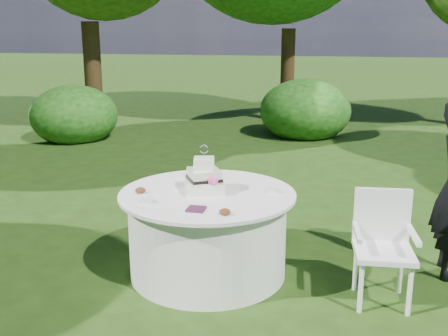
{
  "coord_description": "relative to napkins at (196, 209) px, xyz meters",
  "views": [
    {
      "loc": [
        1.08,
        -4.27,
        2.16
      ],
      "look_at": [
        0.15,
        0.0,
        1.0
      ],
      "focal_mm": 42.0,
      "sensor_mm": 36.0,
      "label": 1
    }
  ],
  "objects": [
    {
      "name": "petal_cups",
      "position": [
        -0.17,
        0.14,
        0.02
      ],
      "size": [
        0.93,
        0.48,
        0.05
      ],
      "color": "#562D16",
      "rests_on": "table"
    },
    {
      "name": "napkins",
      "position": [
        0.0,
        0.0,
        0.0
      ],
      "size": [
        0.14,
        0.14,
        0.02
      ],
      "primitive_type": "cube",
      "color": "#421C33",
      "rests_on": "table"
    },
    {
      "name": "votives",
      "position": [
        -0.08,
        0.54,
        0.01
      ],
      "size": [
        1.08,
        0.93,
        0.04
      ],
      "color": "white",
      "rests_on": "table"
    },
    {
      "name": "chair",
      "position": [
        1.47,
        0.33,
        -0.26
      ],
      "size": [
        0.5,
        0.49,
        0.91
      ],
      "color": "white",
      "rests_on": "ground"
    },
    {
      "name": "table",
      "position": [
        -0.03,
        0.48,
        -0.39
      ],
      "size": [
        1.56,
        1.56,
        0.77
      ],
      "color": "silver",
      "rests_on": "ground"
    },
    {
      "name": "cake",
      "position": [
        -0.06,
        0.5,
        0.1
      ],
      "size": [
        0.42,
        0.42,
        0.43
      ],
      "color": "silver",
      "rests_on": "table"
    },
    {
      "name": "ground",
      "position": [
        -0.03,
        0.48,
        -0.78
      ],
      "size": [
        80.0,
        80.0,
        0.0
      ],
      "primitive_type": "plane",
      "color": "#1E340E",
      "rests_on": "ground"
    },
    {
      "name": "feather_plume",
      "position": [
        -0.31,
        -0.01,
        -0.0
      ],
      "size": [
        0.48,
        0.07,
        0.01
      ],
      "primitive_type": "ellipsoid",
      "color": "white",
      "rests_on": "table"
    }
  ]
}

